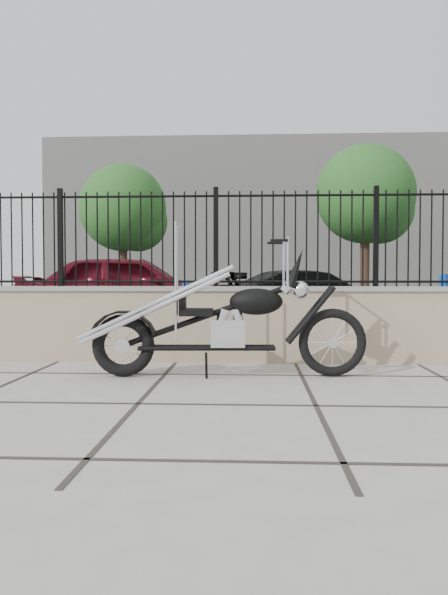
% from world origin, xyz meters
% --- Properties ---
extents(ground_plane, '(90.00, 90.00, 0.00)m').
position_xyz_m(ground_plane, '(0.00, 0.00, 0.00)').
color(ground_plane, '#99968E').
rests_on(ground_plane, ground).
extents(parking_lot, '(30.00, 30.00, 0.00)m').
position_xyz_m(parking_lot, '(0.00, 12.50, 0.00)').
color(parking_lot, black).
rests_on(parking_lot, ground).
extents(retaining_wall, '(14.00, 0.36, 0.96)m').
position_xyz_m(retaining_wall, '(0.00, 2.50, 0.48)').
color(retaining_wall, gray).
rests_on(retaining_wall, ground_plane).
extents(iron_fence, '(14.00, 0.08, 1.20)m').
position_xyz_m(iron_fence, '(0.00, 2.50, 1.56)').
color(iron_fence, black).
rests_on(iron_fence, retaining_wall).
extents(background_building, '(22.00, 6.00, 8.00)m').
position_xyz_m(background_building, '(0.00, 26.50, 4.00)').
color(background_building, beige).
rests_on(background_building, ground_plane).
extents(chopper_motorcycle, '(2.84, 0.64, 1.69)m').
position_xyz_m(chopper_motorcycle, '(-0.86, 1.38, 0.85)').
color(chopper_motorcycle, black).
rests_on(chopper_motorcycle, ground_plane).
extents(car_red, '(4.74, 2.23, 1.57)m').
position_xyz_m(car_red, '(-3.01, 6.94, 0.78)').
color(car_red, '#510B15').
rests_on(car_red, parking_lot).
extents(car_black, '(4.58, 3.21, 1.23)m').
position_xyz_m(car_black, '(0.76, 8.02, 0.62)').
color(car_black, black).
rests_on(car_black, parking_lot).
extents(bollard_a, '(0.13, 0.13, 0.98)m').
position_xyz_m(bollard_a, '(-1.60, 4.38, 0.49)').
color(bollard_a, '#0B3BB0').
rests_on(bollard_a, ground_plane).
extents(bollard_b, '(0.17, 0.17, 1.12)m').
position_xyz_m(bollard_b, '(2.50, 4.56, 0.56)').
color(bollard_b, '#0B24AC').
rests_on(bollard_b, ground_plane).
extents(tree_left, '(3.18, 3.18, 5.36)m').
position_xyz_m(tree_left, '(-5.32, 16.22, 3.76)').
color(tree_left, '#382619').
rests_on(tree_left, ground_plane).
extents(tree_right, '(3.65, 3.65, 6.15)m').
position_xyz_m(tree_right, '(3.58, 16.91, 4.31)').
color(tree_right, '#382619').
rests_on(tree_right, ground_plane).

